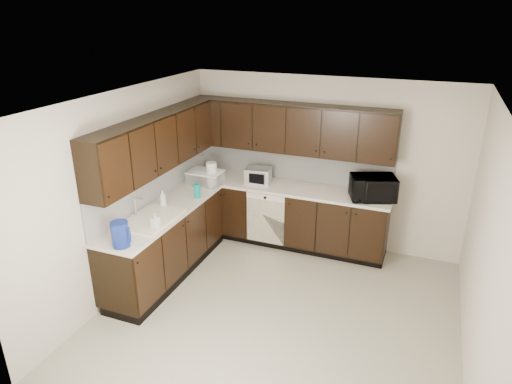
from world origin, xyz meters
TOP-DOWN VIEW (x-y plane):
  - floor at (0.00, 0.00)m, footprint 4.00×4.00m
  - ceiling at (0.00, 0.00)m, footprint 4.00×4.00m
  - wall_back at (0.00, 2.00)m, footprint 4.00×0.02m
  - wall_left at (-2.00, 0.00)m, footprint 0.02×4.00m
  - wall_right at (2.00, 0.00)m, footprint 0.02×4.00m
  - wall_front at (0.00, -2.00)m, footprint 4.00×0.02m
  - lower_cabinets at (-1.01, 1.11)m, footprint 3.00×2.80m
  - countertop at (-1.01, 1.11)m, footprint 3.03×2.83m
  - backsplash at (-1.22, 1.32)m, footprint 3.00×2.80m
  - upper_cabinets at (-1.10, 1.20)m, footprint 3.00×2.80m
  - dishwasher at (-0.70, 1.41)m, footprint 0.58×0.04m
  - sink at (-1.68, -0.01)m, footprint 0.54×0.82m
  - microwave at (0.75, 1.65)m, footprint 0.69×0.58m
  - soap_bottle_a at (-1.49, -0.18)m, footprint 0.10×0.10m
  - soap_bottle_b at (-1.76, 0.40)m, footprint 0.10×0.10m
  - toaster_oven at (-0.92, 1.66)m, footprint 0.40×0.31m
  - storage_bin at (-1.63, 1.35)m, footprint 0.49×0.37m
  - blue_pitcher at (-1.60, -0.70)m, footprint 0.23×0.23m
  - teal_tumbler at (-1.48, 0.82)m, footprint 0.10×0.10m
  - paper_towel_roll at (-1.52, 1.35)m, footprint 0.18×0.18m

SIDE VIEW (x-z plane):
  - floor at x=0.00m, z-range 0.00..0.00m
  - lower_cabinets at x=-1.01m, z-range -0.04..0.86m
  - dishwasher at x=-0.70m, z-range 0.16..0.94m
  - sink at x=-1.68m, z-range 0.67..1.09m
  - countertop at x=-1.01m, z-range 0.90..0.94m
  - storage_bin at x=-1.63m, z-range 0.94..1.12m
  - soap_bottle_a at x=-1.49m, z-range 0.94..1.13m
  - teal_tumbler at x=-1.48m, z-range 0.94..1.14m
  - soap_bottle_b at x=-1.76m, z-range 0.94..1.17m
  - toaster_oven at x=-0.92m, z-range 0.94..1.17m
  - blue_pitcher at x=-1.60m, z-range 0.94..1.23m
  - microwave at x=0.75m, z-range 0.94..1.27m
  - paper_towel_roll at x=-1.52m, z-range 0.94..1.28m
  - backsplash at x=-1.22m, z-range 0.94..1.42m
  - wall_back at x=0.00m, z-range 0.00..2.50m
  - wall_left at x=-2.00m, z-range 0.00..2.50m
  - wall_right at x=2.00m, z-range 0.00..2.50m
  - wall_front at x=0.00m, z-range 0.00..2.50m
  - upper_cabinets at x=-1.10m, z-range 1.42..2.12m
  - ceiling at x=0.00m, z-range 2.50..2.50m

